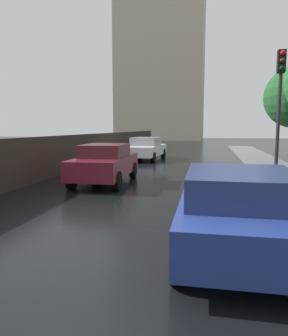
{
  "coord_description": "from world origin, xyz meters",
  "views": [
    {
      "loc": [
        2.01,
        -4.28,
        2.03
      ],
      "look_at": [
        0.19,
        4.66,
        0.88
      ],
      "focal_mm": 34.18,
      "sensor_mm": 36.0,
      "label": 1
    }
  ],
  "objects": [
    {
      "name": "car_blue_near_kerb",
      "position": [
        2.51,
        0.93,
        0.73
      ],
      "size": [
        1.96,
        3.86,
        1.37
      ],
      "rotation": [
        0.0,
        0.0,
        0.01
      ],
      "color": "navy",
      "rests_on": "ground"
    },
    {
      "name": "traffic_light",
      "position": [
        4.33,
        7.56,
        3.24
      ],
      "size": [
        0.26,
        0.39,
        4.48
      ],
      "color": "black",
      "rests_on": "sidewalk_strip"
    },
    {
      "name": "ground",
      "position": [
        0.0,
        0.0,
        0.0
      ],
      "size": [
        120.0,
        120.0,
        0.0
      ],
      "primitive_type": "plane",
      "color": "black"
    },
    {
      "name": "car_maroon_mid_road",
      "position": [
        -1.71,
        6.85,
        0.74
      ],
      "size": [
        1.9,
        4.2,
        1.43
      ],
      "rotation": [
        0.0,
        0.0,
        3.18
      ],
      "color": "maroon",
      "rests_on": "ground"
    },
    {
      "name": "car_white_far_ahead",
      "position": [
        -1.9,
        15.46,
        0.72
      ],
      "size": [
        2.08,
        4.48,
        1.42
      ],
      "rotation": [
        0.0,
        0.0,
        3.08
      ],
      "color": "silver",
      "rests_on": "ground"
    },
    {
      "name": "distant_tower",
      "position": [
        -6.01,
        48.53,
        17.26
      ],
      "size": [
        13.9,
        8.32,
        37.78
      ],
      "color": "#B2A88E",
      "rests_on": "ground"
    }
  ]
}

